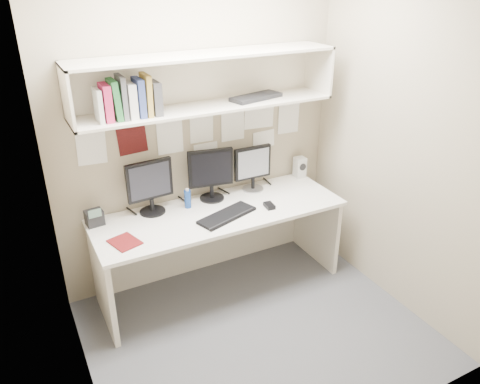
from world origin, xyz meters
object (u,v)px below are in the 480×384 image
monitor_left (150,185)px  speaker (300,167)px  desk (220,249)px  monitor_right (253,166)px  keyboard (227,215)px  desk_phone (94,218)px  monitor_center (211,172)px  maroon_notebook (125,242)px

monitor_left → speaker: monitor_left is taller
desk → monitor_right: (0.42, 0.22, 0.58)m
desk → keyboard: size_ratio=4.13×
desk → keyboard: keyboard is taller
monitor_right → desk_phone: monitor_right is taller
monitor_left → keyboard: 0.64m
desk → desk_phone: 1.04m
desk → desk_phone: size_ratio=13.16×
monitor_left → monitor_right: monitor_left is taller
speaker → desk: bearing=-162.3°
desk_phone → monitor_right: bearing=-6.0°
monitor_center → desk: bearing=-89.3°
speaker → monitor_center: bearing=-175.2°
speaker → maroon_notebook: speaker is taller
monitor_right → keyboard: bearing=-140.0°
monitor_left → desk_phone: monitor_left is taller
monitor_center → monitor_right: size_ratio=1.11×
speaker → desk_phone: speaker is taller
monitor_center → desk_phone: size_ratio=2.84×
monitor_center → speaker: (0.91, 0.04, -0.14)m
monitor_left → monitor_right: 0.90m
desk → keyboard: bearing=-87.4°
monitor_center → speaker: monitor_center is taller
monitor_center → monitor_right: 0.39m
keyboard → speaker: 1.01m
desk → monitor_left: monitor_left is taller
desk_phone → maroon_notebook: bearing=-76.4°
speaker → desk_phone: size_ratio=1.22×
desk → maroon_notebook: size_ratio=9.46×
monitor_right → desk_phone: 1.36m
speaker → maroon_notebook: (-1.74, -0.40, -0.09)m
monitor_center → speaker: bearing=12.0°
monitor_left → speaker: size_ratio=2.30×
maroon_notebook → keyboard: bearing=-16.6°
speaker → desk_phone: bearing=-176.4°
desk → monitor_left: (-0.48, 0.22, 0.60)m
monitor_left → maroon_notebook: monitor_left is taller
speaker → maroon_notebook: 1.78m
desk → speaker: bearing=15.4°
monitor_left → desk_phone: 0.48m
keyboard → speaker: speaker is taller
monitor_right → keyboard: monitor_right is taller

